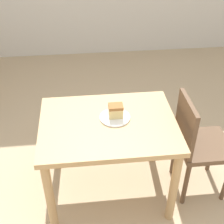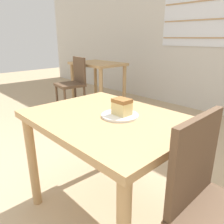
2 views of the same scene
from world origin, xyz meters
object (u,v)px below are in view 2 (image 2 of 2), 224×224
Objects in this scene: dining_table_far at (98,71)px; chair_far_corner at (73,82)px; dining_table_near at (108,133)px; cake_slice at (122,107)px; plate at (120,115)px; chair_near_window at (216,212)px.

chair_far_corner reaches higher than dining_table_far.
cake_slice is (0.06, 0.05, 0.17)m from dining_table_near.
dining_table_far is 3.99× the size of plate.
dining_table_far is 2.53m from plate.
dining_table_far is 3.08m from chair_near_window.
chair_near_window is (0.67, -0.03, -0.12)m from dining_table_near.
chair_far_corner is 2.27m from plate.
chair_near_window is 1.00× the size of chair_far_corner.
dining_table_far is 2.54m from cake_slice.
chair_near_window is at bearing -31.22° from dining_table_far.
chair_near_window is 0.66m from plate.
chair_far_corner is 2.28m from cake_slice.
cake_slice is at bearing 82.64° from chair_near_window.
chair_near_window reaches higher than dining_table_far.
dining_table_far is 1.01× the size of chair_far_corner.
cake_slice is at bearing -36.82° from dining_table_far.
dining_table_far is at bearing 58.78° from chair_near_window.
dining_table_far is (-1.97, 1.57, 0.01)m from dining_table_near.
cake_slice is (2.03, -1.52, 0.16)m from dining_table_far.
chair_near_window is at bearing -6.58° from plate.
chair_near_window is at bearing -2.17° from dining_table_near.
dining_table_near is 0.68m from chair_near_window.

